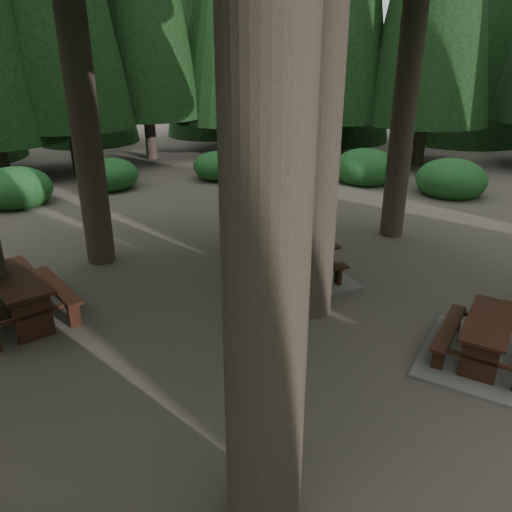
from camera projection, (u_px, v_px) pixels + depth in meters
ground at (284, 325)px, 9.11m from camera, size 80.00×80.00×0.00m
picnic_table_a at (484, 347)px, 8.00m from camera, size 2.70×2.49×0.74m
picnic_table_b at (18, 292)px, 9.06m from camera, size 1.72×2.10×0.89m
picnic_table_c at (295, 269)px, 10.81m from camera, size 2.76×2.48×0.79m
picnic_table_d at (279, 187)px, 16.25m from camera, size 2.31×2.13×0.81m
shrub_ring at (287, 281)px, 9.91m from camera, size 23.86×24.64×1.49m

